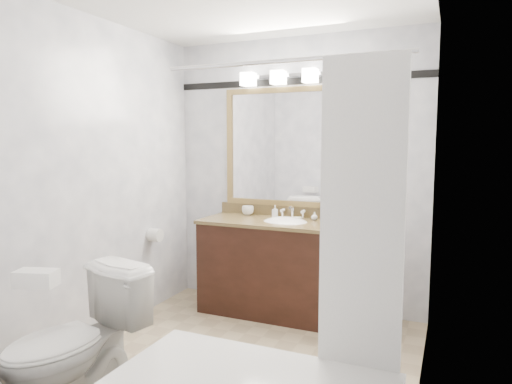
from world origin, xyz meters
TOP-DOWN VIEW (x-y plane):
  - room at (0.00, 0.00)m, footprint 2.42×2.62m
  - vanity at (0.00, 1.02)m, footprint 1.53×0.58m
  - mirror at (0.00, 1.28)m, footprint 1.40×0.04m
  - vanity_light_bar at (0.00, 1.23)m, footprint 1.02×0.14m
  - accent_stripe at (0.00, 1.29)m, footprint 2.40×0.01m
  - tp_roll at (-1.14, 0.66)m, footprint 0.11×0.12m
  - toilet at (-0.57, -0.89)m, footprint 0.63×0.89m
  - tissue_box at (-0.57, -1.12)m, footprint 0.23×0.17m
  - coffee_maker at (0.47, 1.01)m, footprint 0.16×0.21m
  - cup_left at (-0.45, 1.21)m, footprint 0.12×0.12m
  - soap_bottle_a at (-0.16, 1.16)m, footprint 0.06×0.06m
  - soap_bottle_b at (0.22, 1.17)m, footprint 0.06×0.06m
  - soap_bar at (0.07, 1.13)m, footprint 0.09×0.08m

SIDE VIEW (x-z plane):
  - toilet at x=-0.57m, z-range 0.00..0.82m
  - vanity at x=0.00m, z-range -0.04..0.93m
  - tp_roll at x=-1.14m, z-range 0.64..0.76m
  - tissue_box at x=-0.57m, z-range 0.82..0.90m
  - soap_bar at x=0.07m, z-range 0.85..0.87m
  - soap_bottle_b at x=0.22m, z-range 0.85..0.92m
  - cup_left at x=-0.45m, z-range 0.85..0.94m
  - soap_bottle_a at x=-0.16m, z-range 0.85..0.96m
  - coffee_maker at x=0.47m, z-range 0.85..1.17m
  - room at x=0.00m, z-range -0.01..2.51m
  - mirror at x=0.00m, z-range 0.95..2.05m
  - accent_stripe at x=0.00m, z-range 2.07..2.13m
  - vanity_light_bar at x=0.00m, z-range 2.07..2.19m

